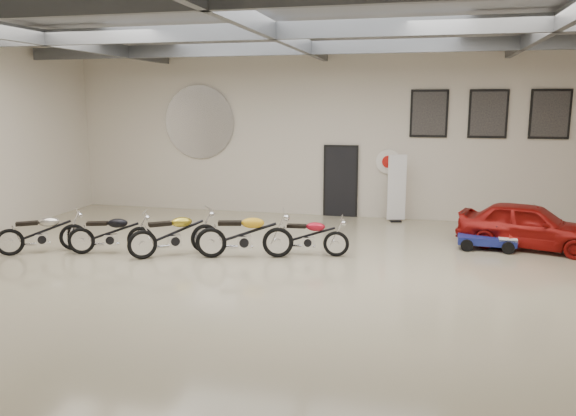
% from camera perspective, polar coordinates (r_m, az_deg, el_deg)
% --- Properties ---
extents(floor, '(16.00, 12.00, 0.01)m').
position_cam_1_polar(floor, '(11.62, -1.38, -6.41)').
color(floor, tan).
rests_on(floor, ground).
extents(ceiling, '(16.00, 12.00, 0.01)m').
position_cam_1_polar(ceiling, '(11.22, -1.50, 18.81)').
color(ceiling, slate).
rests_on(ceiling, back_wall).
extents(back_wall, '(16.00, 0.02, 5.00)m').
position_cam_1_polar(back_wall, '(17.00, 3.79, 7.58)').
color(back_wall, beige).
rests_on(back_wall, floor).
extents(ceiling_beams, '(15.80, 11.80, 0.32)m').
position_cam_1_polar(ceiling_beams, '(11.18, -1.50, 17.54)').
color(ceiling_beams, '#505357').
rests_on(ceiling_beams, ceiling).
extents(door, '(0.92, 0.08, 2.10)m').
position_cam_1_polar(door, '(17.01, 5.37, 2.65)').
color(door, black).
rests_on(door, back_wall).
extents(logo_plaque, '(2.30, 0.06, 1.16)m').
position_cam_1_polar(logo_plaque, '(18.04, -8.99, 8.61)').
color(logo_plaque, silver).
rests_on(logo_plaque, back_wall).
extents(poster_left, '(1.05, 0.08, 1.35)m').
position_cam_1_polar(poster_left, '(16.70, 14.13, 9.29)').
color(poster_left, black).
rests_on(poster_left, back_wall).
extents(poster_mid, '(1.05, 0.08, 1.35)m').
position_cam_1_polar(poster_mid, '(16.79, 19.67, 9.00)').
color(poster_mid, black).
rests_on(poster_mid, back_wall).
extents(poster_right, '(1.05, 0.08, 1.35)m').
position_cam_1_polar(poster_right, '(17.03, 25.08, 8.64)').
color(poster_right, black).
rests_on(poster_right, back_wall).
extents(oil_sign, '(0.72, 0.10, 0.72)m').
position_cam_1_polar(oil_sign, '(16.80, 10.15, 4.66)').
color(oil_sign, white).
rests_on(oil_sign, back_wall).
extents(banner_stand, '(0.56, 0.34, 1.93)m').
position_cam_1_polar(banner_stand, '(16.43, 10.99, 1.91)').
color(banner_stand, white).
rests_on(banner_stand, floor).
extents(motorcycle_silver, '(1.91, 1.60, 1.00)m').
position_cam_1_polar(motorcycle_silver, '(14.05, -23.76, -2.21)').
color(motorcycle_silver, silver).
rests_on(motorcycle_silver, floor).
extents(motorcycle_black, '(1.99, 1.15, 0.99)m').
position_cam_1_polar(motorcycle_black, '(13.44, -17.58, -2.38)').
color(motorcycle_black, silver).
rests_on(motorcycle_black, floor).
extents(motorcycle_gold, '(1.98, 1.76, 1.06)m').
position_cam_1_polar(motorcycle_gold, '(12.89, -11.52, -2.48)').
color(motorcycle_gold, silver).
rests_on(motorcycle_gold, floor).
extents(motorcycle_yellow, '(2.22, 1.16, 1.10)m').
position_cam_1_polar(motorcycle_yellow, '(12.49, -4.46, -2.60)').
color(motorcycle_yellow, silver).
rests_on(motorcycle_yellow, floor).
extents(motorcycle_red, '(1.83, 0.68, 0.93)m').
position_cam_1_polar(motorcycle_red, '(12.67, 2.08, -2.78)').
color(motorcycle_red, silver).
rests_on(motorcycle_red, floor).
extents(go_kart, '(1.63, 0.78, 0.58)m').
position_cam_1_polar(go_kart, '(14.02, 20.11, -2.85)').
color(go_kart, navy).
rests_on(go_kart, floor).
extents(vintage_car, '(2.17, 3.45, 1.10)m').
position_cam_1_polar(vintage_car, '(14.45, 23.27, -1.63)').
color(vintage_car, maroon).
rests_on(vintage_car, floor).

